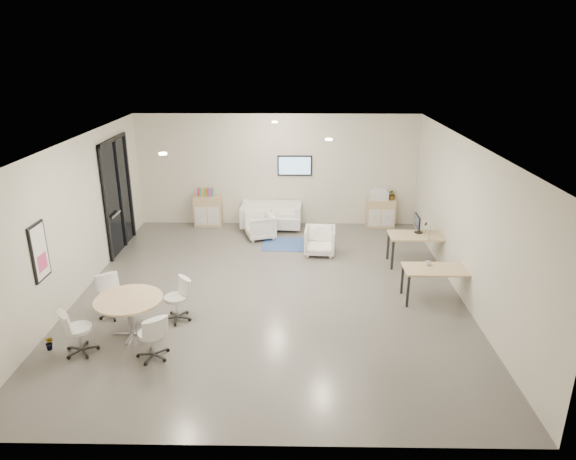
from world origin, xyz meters
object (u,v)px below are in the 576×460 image
Objects in this scene: armchair_right at (320,240)px; sideboard_right at (380,213)px; loveseat at (271,217)px; armchair_left at (260,225)px; desk_rear at (420,238)px; round_table at (129,303)px; desk_front at (438,272)px; sideboard_left at (208,211)px.

sideboard_right is at bearing 54.14° from armchair_right.
armchair_left is at bearing -104.98° from loveseat.
sideboard_right reaches higher than desk_rear.
round_table is (-5.90, -3.31, -0.03)m from desk_rear.
armchair_left reaches higher than loveseat.
armchair_left is at bearing 68.38° from round_table.
loveseat is 4.45m from desk_rear.
armchair_right is 5.31m from round_table.
loveseat is 5.69m from desk_front.
armchair_right is (-1.84, -2.14, -0.02)m from sideboard_right.
sideboard_right is at bearing 48.21° from round_table.
desk_rear is (2.33, -0.61, 0.29)m from armchair_right.
desk_rear is 1.86m from desk_front.
armchair_right is 2.43m from desk_rear.
sideboard_left is at bearing 177.09° from loveseat.
armchair_left is at bearing 137.11° from desk_front.
desk_front is at bearing -47.64° from loveseat.
armchair_right is 0.53× the size of desk_rear.
loveseat is 2.27× the size of armchair_right.
sideboard_right reaches higher than loveseat.
loveseat is 2.34m from armchair_right.
sideboard_right is at bearing 89.75° from armchair_left.
round_table is at bearing -131.79° from sideboard_right.
desk_front is (3.86, -3.59, 0.27)m from armchair_left.
sideboard_left is at bearing -139.46° from armchair_left.
sideboard_right is 8.13m from round_table.
armchair_right is at bearing 47.65° from round_table.
round_table is (-5.85, -1.45, 0.01)m from desk_front.
armchair_right is 3.37m from desk_front.
desk_rear is at bearing -26.56° from sideboard_left.
sideboard_left is at bearing 139.82° from desk_front.
desk_rear is (3.64, -2.55, 0.33)m from loveseat.
armchair_right is at bearing -33.98° from sideboard_left.
desk_rear is at bearing -9.90° from armchair_right.
armchair_right reaches higher than round_table.
desk_rear is (0.49, -2.75, 0.27)m from sideboard_right.
sideboard_right reaches higher than armchair_right.
desk_front is 1.14× the size of round_table.
sideboard_left is at bearing 153.28° from desk_rear.
armchair_right is at bearing -52.70° from loveseat.
armchair_right is at bearing 132.75° from desk_front.
desk_front is at bearing 30.21° from armchair_left.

